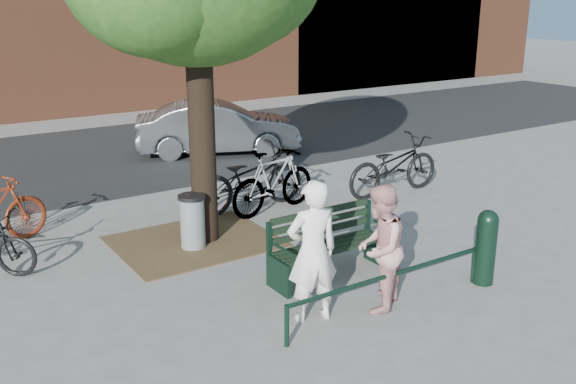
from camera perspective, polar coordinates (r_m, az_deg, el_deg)
ground at (r=8.92m, az=3.75°, el=-7.51°), size 90.00×90.00×0.00m
dirt_pit at (r=10.19m, az=-8.29°, el=-4.37°), size 2.40×2.00×0.02m
road at (r=16.16m, az=-14.70°, el=3.31°), size 40.00×7.00×0.01m
park_bench at (r=8.79m, az=3.50°, el=-4.50°), size 1.74×0.54×0.97m
guard_railing at (r=7.92m, az=9.08°, el=-7.80°), size 3.06×0.06×0.51m
person_left at (r=7.47m, az=2.19°, el=-5.31°), size 0.70×0.53×1.73m
person_right at (r=7.83m, az=8.12°, el=-4.97°), size 0.97×0.93×1.58m
bollard at (r=8.90m, az=17.18°, el=-4.48°), size 0.28×0.28×1.03m
litter_bin at (r=9.83m, az=-8.48°, el=-2.60°), size 0.41×0.41×0.84m
bicycle_c at (r=11.47m, az=-3.45°, el=1.24°), size 2.22×0.81×1.16m
bicycle_d at (r=11.31m, az=-1.30°, el=0.96°), size 1.94×0.85×1.13m
bicycle_e at (r=12.51m, az=9.37°, el=2.33°), size 2.16×0.77×1.13m
parked_car at (r=15.67m, az=-6.25°, el=5.71°), size 4.10×2.75×1.28m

